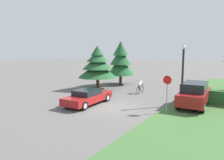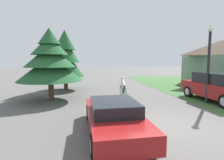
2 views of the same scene
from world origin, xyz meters
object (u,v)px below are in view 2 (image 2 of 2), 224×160
at_px(cyclist, 123,87).
at_px(conifer_tall_far, 65,57).
at_px(parked_suv_right, 216,87).
at_px(sedan_left_lane, 113,117).
at_px(conifer_tall_near, 50,61).
at_px(street_lamp, 209,60).

relative_size(cyclist, conifer_tall_far, 0.34).
xyz_separation_m(cyclist, parked_suv_right, (5.71, -2.36, 0.24)).
distance_m(sedan_left_lane, cyclist, 6.58).
distance_m(sedan_left_lane, parked_suv_right, 8.42).
bearing_deg(sedan_left_lane, conifer_tall_near, 27.23).
xyz_separation_m(street_lamp, conifer_tall_near, (-9.88, 2.33, -0.03)).
bearing_deg(street_lamp, conifer_tall_far, 144.81).
bearing_deg(street_lamp, parked_suv_right, 18.89).
height_order(cyclist, conifer_tall_near, conifer_tall_near).
bearing_deg(conifer_tall_near, cyclist, 3.76).
bearing_deg(sedan_left_lane, street_lamp, -62.42).
relative_size(sedan_left_lane, parked_suv_right, 0.96).
relative_size(conifer_tall_near, conifer_tall_far, 0.89).
bearing_deg(conifer_tall_far, parked_suv_right, -31.57).
bearing_deg(street_lamp, sedan_left_lane, -150.44).
xyz_separation_m(cyclist, conifer_tall_far, (-4.58, 3.96, 2.31)).
bearing_deg(street_lamp, cyclist, 151.03).
xyz_separation_m(cyclist, conifer_tall_near, (-5.06, -0.33, 1.97)).
height_order(parked_suv_right, conifer_tall_near, conifer_tall_near).
height_order(street_lamp, conifer_tall_far, conifer_tall_far).
bearing_deg(cyclist, parked_suv_right, -115.13).
bearing_deg(sedan_left_lane, parked_suv_right, -63.61).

